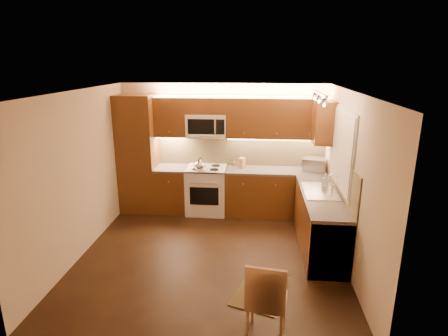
# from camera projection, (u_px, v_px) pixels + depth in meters

# --- Properties ---
(floor) EXTENTS (4.00, 4.00, 0.01)m
(floor) POSITION_uv_depth(u_px,v_px,m) (211.00, 254.00, 5.75)
(floor) COLOR black
(floor) RESTS_ON ground
(ceiling) EXTENTS (4.00, 4.00, 0.01)m
(ceiling) POSITION_uv_depth(u_px,v_px,m) (209.00, 92.00, 5.05)
(ceiling) COLOR beige
(ceiling) RESTS_ON ground
(wall_back) EXTENTS (4.00, 0.01, 2.50)m
(wall_back) POSITION_uv_depth(u_px,v_px,m) (223.00, 147.00, 7.31)
(wall_back) COLOR #CBB394
(wall_back) RESTS_ON ground
(wall_front) EXTENTS (4.00, 0.01, 2.50)m
(wall_front) POSITION_uv_depth(u_px,v_px,m) (184.00, 243.00, 3.49)
(wall_front) COLOR #CBB394
(wall_front) RESTS_ON ground
(wall_left) EXTENTS (0.01, 4.00, 2.50)m
(wall_left) POSITION_uv_depth(u_px,v_px,m) (80.00, 174.00, 5.58)
(wall_left) COLOR #CBB394
(wall_left) RESTS_ON ground
(wall_right) EXTENTS (0.01, 4.00, 2.50)m
(wall_right) POSITION_uv_depth(u_px,v_px,m) (350.00, 182.00, 5.22)
(wall_right) COLOR #CBB394
(wall_right) RESTS_ON ground
(pantry) EXTENTS (0.70, 0.60, 2.30)m
(pantry) POSITION_uv_depth(u_px,v_px,m) (138.00, 154.00, 7.20)
(pantry) COLOR #4D2C10
(pantry) RESTS_ON floor
(base_cab_back_left) EXTENTS (0.62, 0.60, 0.86)m
(base_cab_back_left) POSITION_uv_depth(u_px,v_px,m) (173.00, 190.00, 7.34)
(base_cab_back_left) COLOR #4D2C10
(base_cab_back_left) RESTS_ON floor
(counter_back_left) EXTENTS (0.62, 0.60, 0.04)m
(counter_back_left) POSITION_uv_depth(u_px,v_px,m) (172.00, 168.00, 7.22)
(counter_back_left) COLOR #33302E
(counter_back_left) RESTS_ON base_cab_back_left
(base_cab_back_right) EXTENTS (1.92, 0.60, 0.86)m
(base_cab_back_right) POSITION_uv_depth(u_px,v_px,m) (275.00, 193.00, 7.16)
(base_cab_back_right) COLOR #4D2C10
(base_cab_back_right) RESTS_ON floor
(counter_back_right) EXTENTS (1.92, 0.60, 0.04)m
(counter_back_right) POSITION_uv_depth(u_px,v_px,m) (276.00, 171.00, 7.04)
(counter_back_right) COLOR #33302E
(counter_back_right) RESTS_ON base_cab_back_right
(base_cab_right) EXTENTS (0.60, 2.00, 0.86)m
(base_cab_right) POSITION_uv_depth(u_px,v_px,m) (320.00, 222.00, 5.86)
(base_cab_right) COLOR #4D2C10
(base_cab_right) RESTS_ON floor
(counter_right) EXTENTS (0.60, 2.00, 0.04)m
(counter_right) POSITION_uv_depth(u_px,v_px,m) (322.00, 196.00, 5.74)
(counter_right) COLOR #33302E
(counter_right) RESTS_ON base_cab_right
(dishwasher) EXTENTS (0.58, 0.60, 0.84)m
(dishwasher) POSITION_uv_depth(u_px,v_px,m) (328.00, 243.00, 5.19)
(dishwasher) COLOR silver
(dishwasher) RESTS_ON floor
(backsplash_back) EXTENTS (3.30, 0.02, 0.60)m
(backsplash_back) POSITION_uv_depth(u_px,v_px,m) (241.00, 150.00, 7.29)
(backsplash_back) COLOR tan
(backsplash_back) RESTS_ON wall_back
(backsplash_right) EXTENTS (0.02, 2.00, 0.60)m
(backsplash_right) POSITION_uv_depth(u_px,v_px,m) (343.00, 177.00, 5.62)
(backsplash_right) COLOR tan
(backsplash_right) RESTS_ON wall_right
(upper_cab_back_left) EXTENTS (0.62, 0.35, 0.75)m
(upper_cab_back_left) POSITION_uv_depth(u_px,v_px,m) (171.00, 117.00, 7.06)
(upper_cab_back_left) COLOR #4D2C10
(upper_cab_back_left) RESTS_ON wall_back
(upper_cab_back_right) EXTENTS (1.92, 0.35, 0.75)m
(upper_cab_back_right) POSITION_uv_depth(u_px,v_px,m) (277.00, 118.00, 6.88)
(upper_cab_back_right) COLOR #4D2C10
(upper_cab_back_right) RESTS_ON wall_back
(upper_cab_bridge) EXTENTS (0.76, 0.35, 0.31)m
(upper_cab_bridge) POSITION_uv_depth(u_px,v_px,m) (206.00, 106.00, 6.93)
(upper_cab_bridge) COLOR #4D2C10
(upper_cab_bridge) RESTS_ON wall_back
(upper_cab_right_corner) EXTENTS (0.35, 0.50, 0.75)m
(upper_cab_right_corner) POSITION_uv_depth(u_px,v_px,m) (324.00, 122.00, 6.40)
(upper_cab_right_corner) COLOR #4D2C10
(upper_cab_right_corner) RESTS_ON wall_right
(stove) EXTENTS (0.76, 0.65, 0.92)m
(stove) POSITION_uv_depth(u_px,v_px,m) (207.00, 190.00, 7.25)
(stove) COLOR silver
(stove) RESTS_ON floor
(microwave) EXTENTS (0.76, 0.38, 0.44)m
(microwave) POSITION_uv_depth(u_px,v_px,m) (207.00, 125.00, 7.02)
(microwave) COLOR silver
(microwave) RESTS_ON wall_back
(window_frame) EXTENTS (0.03, 1.44, 1.24)m
(window_frame) POSITION_uv_depth(u_px,v_px,m) (343.00, 149.00, 5.65)
(window_frame) COLOR silver
(window_frame) RESTS_ON wall_right
(window_blinds) EXTENTS (0.02, 1.36, 1.16)m
(window_blinds) POSITION_uv_depth(u_px,v_px,m) (341.00, 149.00, 5.65)
(window_blinds) COLOR silver
(window_blinds) RESTS_ON wall_right
(sink) EXTENTS (0.52, 0.86, 0.15)m
(sink) POSITION_uv_depth(u_px,v_px,m) (321.00, 187.00, 5.85)
(sink) COLOR silver
(sink) RESTS_ON counter_right
(faucet) EXTENTS (0.20, 0.04, 0.30)m
(faucet) POSITION_uv_depth(u_px,v_px,m) (333.00, 183.00, 5.82)
(faucet) COLOR silver
(faucet) RESTS_ON counter_right
(track_light_bar) EXTENTS (0.04, 1.20, 0.03)m
(track_light_bar) POSITION_uv_depth(u_px,v_px,m) (319.00, 93.00, 5.31)
(track_light_bar) COLOR silver
(track_light_bar) RESTS_ON ceiling
(kettle) EXTENTS (0.28, 0.28, 0.25)m
(kettle) POSITION_uv_depth(u_px,v_px,m) (200.00, 164.00, 6.89)
(kettle) COLOR silver
(kettle) RESTS_ON stove
(toaster_oven) EXTENTS (0.47, 0.40, 0.25)m
(toaster_oven) POSITION_uv_depth(u_px,v_px,m) (314.00, 164.00, 6.95)
(toaster_oven) COLOR silver
(toaster_oven) RESTS_ON counter_back_right
(knife_block) EXTENTS (0.13, 0.16, 0.20)m
(knife_block) POSITION_uv_depth(u_px,v_px,m) (242.00, 163.00, 7.16)
(knife_block) COLOR #9F7047
(knife_block) RESTS_ON counter_back_right
(spice_jar_a) EXTENTS (0.05, 0.05, 0.11)m
(spice_jar_a) POSITION_uv_depth(u_px,v_px,m) (236.00, 163.00, 7.32)
(spice_jar_a) COLOR silver
(spice_jar_a) RESTS_ON counter_back_right
(spice_jar_b) EXTENTS (0.05, 0.05, 0.09)m
(spice_jar_b) POSITION_uv_depth(u_px,v_px,m) (242.00, 165.00, 7.21)
(spice_jar_b) COLOR brown
(spice_jar_b) RESTS_ON counter_back_right
(spice_jar_c) EXTENTS (0.05, 0.05, 0.10)m
(spice_jar_c) POSITION_uv_depth(u_px,v_px,m) (237.00, 163.00, 7.31)
(spice_jar_c) COLOR silver
(spice_jar_c) RESTS_ON counter_back_right
(spice_jar_d) EXTENTS (0.05, 0.05, 0.10)m
(spice_jar_d) POSITION_uv_depth(u_px,v_px,m) (234.00, 164.00, 7.28)
(spice_jar_d) COLOR olive
(spice_jar_d) RESTS_ON counter_back_right
(soap_bottle) EXTENTS (0.13, 0.13, 0.22)m
(soap_bottle) POSITION_uv_depth(u_px,v_px,m) (325.00, 180.00, 6.08)
(soap_bottle) COLOR #B5B5B9
(soap_bottle) RESTS_ON counter_right
(rug) EXTENTS (0.84, 1.04, 0.01)m
(rug) POSITION_uv_depth(u_px,v_px,m) (261.00, 291.00, 4.82)
(rug) COLOR black
(rug) RESTS_ON floor
(dining_chair) EXTENTS (0.47, 0.47, 0.94)m
(dining_chair) POSITION_uv_depth(u_px,v_px,m) (267.00, 298.00, 3.92)
(dining_chair) COLOR #9F7047
(dining_chair) RESTS_ON floor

